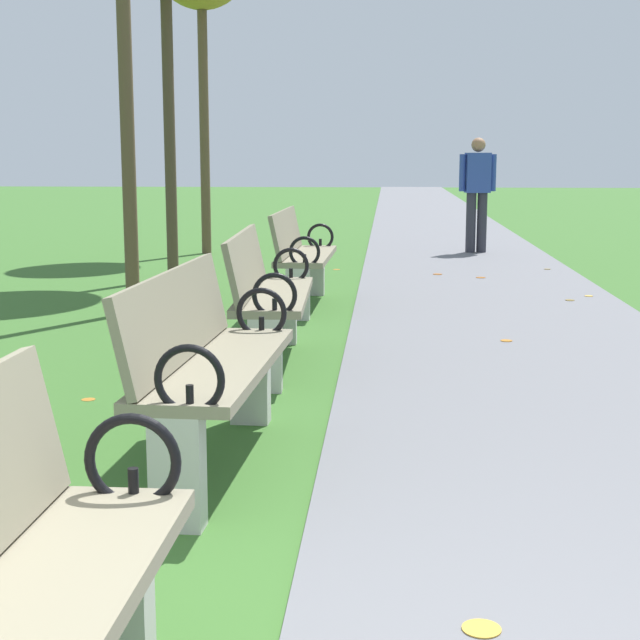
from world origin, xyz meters
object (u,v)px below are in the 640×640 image
(pedestrian_walking, at_px, (477,189))
(park_bench_2, at_px, (207,363))
(park_bench_3, at_px, (267,294))
(park_bench_4, at_px, (301,255))

(pedestrian_walking, bearing_deg, park_bench_2, -102.02)
(park_bench_3, bearing_deg, park_bench_2, -90.00)
(park_bench_4, bearing_deg, park_bench_3, -90.00)
(park_bench_3, distance_m, pedestrian_walking, 7.84)
(park_bench_3, height_order, pedestrian_walking, pedestrian_walking)
(pedestrian_walking, bearing_deg, park_bench_4, -112.44)
(park_bench_3, height_order, park_bench_4, same)
(park_bench_2, relative_size, park_bench_4, 1.01)
(park_bench_2, bearing_deg, park_bench_3, 90.00)
(park_bench_2, relative_size, pedestrian_walking, 1.00)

